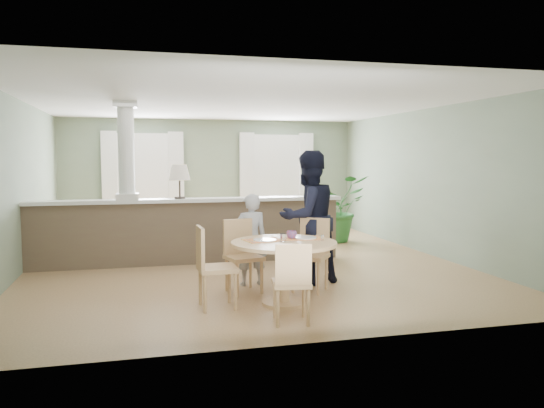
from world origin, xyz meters
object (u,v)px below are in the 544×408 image
object	(u,v)px
dining_table	(284,254)
chair_far_boy	(242,252)
houseplant	(336,208)
chair_far_man	(312,251)
child_person	(251,240)
man_person	(308,218)
chair_near	(292,279)
sofa	(169,227)
chair_side	(211,263)

from	to	relation	value
dining_table	chair_far_boy	xyz separation A→B (m)	(-0.38, 0.76, -0.09)
houseplant	chair_far_man	world-z (taller)	houseplant
dining_table	chair_far_boy	world-z (taller)	chair_far_boy
child_person	man_person	bearing A→B (deg)	170.32
chair_near	man_person	xyz separation A→B (m)	(0.75, 1.75, 0.45)
dining_table	sofa	bearing A→B (deg)	104.26
sofa	man_person	bearing A→B (deg)	-61.57
chair_far_man	child_person	distance (m)	0.89
child_person	chair_near	bearing A→B (deg)	88.91
sofa	chair_far_man	xyz separation A→B (m)	(1.70, -3.86, 0.12)
sofa	chair_side	world-z (taller)	chair_side
chair_far_man	sofa	bearing A→B (deg)	150.73
chair_far_boy	child_person	distance (m)	0.38
chair_far_boy	chair_far_man	xyz separation A→B (m)	(0.94, -0.15, 0.00)
houseplant	child_person	bearing A→B (deg)	-127.10
chair_near	chair_side	xyz separation A→B (m)	(-0.76, 0.83, 0.05)
chair_far_man	man_person	size ratio (longest dim) A/B	0.51
chair_far_man	chair_side	world-z (taller)	chair_side
chair_near	houseplant	bearing A→B (deg)	-106.45
chair_far_boy	chair_far_man	world-z (taller)	chair_far_man
houseplant	dining_table	size ratio (longest dim) A/B	1.10
houseplant	chair_far_boy	bearing A→B (deg)	-126.71
dining_table	houseplant	bearing A→B (deg)	61.88
chair_far_man	child_person	world-z (taller)	child_person
man_person	chair_far_boy	bearing A→B (deg)	-8.02
houseplant	chair_near	distance (m)	5.84
dining_table	child_person	xyz separation A→B (m)	(-0.19, 1.07, 0.03)
chair_far_man	child_person	size ratio (longest dim) A/B	0.75
chair_far_boy	dining_table	bearing A→B (deg)	-76.68
chair_side	man_person	xyz separation A→B (m)	(1.51, 0.93, 0.40)
dining_table	chair_side	bearing A→B (deg)	177.11
child_person	chair_far_boy	bearing A→B (deg)	54.89
houseplant	sofa	bearing A→B (deg)	-179.76
houseplant	chair_near	bearing A→B (deg)	-115.61
child_person	chair_far_man	bearing A→B (deg)	145.57
chair_far_man	man_person	xyz separation A→B (m)	(0.06, 0.36, 0.41)
chair_far_man	chair_side	xyz separation A→B (m)	(-1.45, -0.56, 0.01)
houseplant	chair_far_boy	distance (m)	4.65
dining_table	chair_far_boy	bearing A→B (deg)	116.56
man_person	chair_far_man	bearing A→B (deg)	60.12
chair_far_man	houseplant	bearing A→B (deg)	101.68
sofa	child_person	size ratio (longest dim) A/B	2.21
chair_side	sofa	bearing A→B (deg)	1.19
chair_far_man	chair_side	bearing A→B (deg)	-121.80
chair_side	houseplant	bearing A→B (deg)	-38.51
sofa	child_person	xyz separation A→B (m)	(0.95, -3.41, 0.23)
houseplant	chair_side	xyz separation A→B (m)	(-3.29, -4.44, -0.16)
chair_far_man	child_person	bearing A→B (deg)	-174.39
dining_table	child_person	world-z (taller)	child_person
sofa	chair_side	size ratio (longest dim) A/B	2.91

